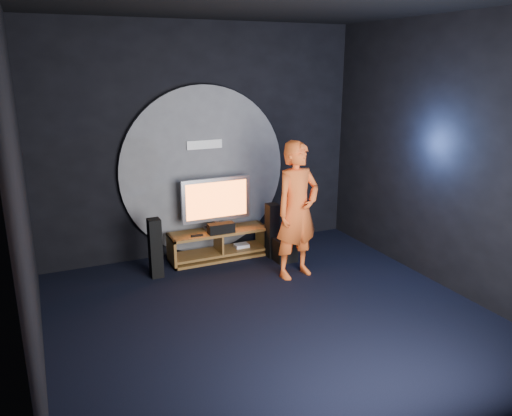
{
  "coord_description": "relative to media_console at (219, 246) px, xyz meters",
  "views": [
    {
      "loc": [
        -2.35,
        -4.74,
        2.91
      ],
      "look_at": [
        0.25,
        1.05,
        1.05
      ],
      "focal_mm": 35.0,
      "sensor_mm": 36.0,
      "label": 1
    }
  ],
  "objects": [
    {
      "name": "front_wall",
      "position": [
        -0.08,
        -4.55,
        1.56
      ],
      "size": [
        5.0,
        0.04,
        3.5
      ],
      "primitive_type": "cube",
      "color": "black",
      "rests_on": "ground"
    },
    {
      "name": "left_wall",
      "position": [
        -2.58,
        -2.05,
        1.56
      ],
      "size": [
        0.04,
        5.0,
        3.5
      ],
      "primitive_type": "cube",
      "color": "black",
      "rests_on": "ground"
    },
    {
      "name": "tv",
      "position": [
        -0.01,
        0.07,
        0.7
      ],
      "size": [
        1.07,
        0.22,
        0.8
      ],
      "color": "#A1A1A8",
      "rests_on": "media_console"
    },
    {
      "name": "remote",
      "position": [
        -0.38,
        -0.12,
        0.27
      ],
      "size": [
        0.18,
        0.05,
        0.02
      ],
      "primitive_type": "cube",
      "color": "black",
      "rests_on": "media_console"
    },
    {
      "name": "media_console",
      "position": [
        0.0,
        0.0,
        0.0
      ],
      "size": [
        1.52,
        0.45,
        0.45
      ],
      "color": "olive",
      "rests_on": "ground"
    },
    {
      "name": "center_speaker",
      "position": [
        -0.01,
        -0.13,
        0.33
      ],
      "size": [
        0.4,
        0.15,
        0.15
      ],
      "primitive_type": "cube",
      "color": "black",
      "rests_on": "media_console"
    },
    {
      "name": "floor",
      "position": [
        -0.08,
        -2.05,
        -0.19
      ],
      "size": [
        5.0,
        5.0,
        0.0
      ],
      "primitive_type": "plane",
      "color": "black",
      "rests_on": "ground"
    },
    {
      "name": "right_wall",
      "position": [
        2.42,
        -2.05,
        1.56
      ],
      "size": [
        0.04,
        5.0,
        3.5
      ],
      "primitive_type": "cube",
      "color": "black",
      "rests_on": "ground"
    },
    {
      "name": "tower_speaker_right",
      "position": [
        0.77,
        -0.27,
        0.23
      ],
      "size": [
        0.17,
        0.19,
        0.85
      ],
      "primitive_type": "cube",
      "color": "black",
      "rests_on": "ground"
    },
    {
      "name": "player",
      "position": [
        0.77,
        -1.05,
        0.76
      ],
      "size": [
        0.77,
        0.58,
        1.92
      ],
      "primitive_type": "imported",
      "rotation": [
        0.0,
        0.0,
        0.19
      ],
      "color": "#F25B21",
      "rests_on": "ground"
    },
    {
      "name": "subwoofer",
      "position": [
        0.88,
        -0.5,
        -0.02
      ],
      "size": [
        0.32,
        0.32,
        0.35
      ],
      "primitive_type": "cube",
      "color": "black",
      "rests_on": "ground"
    },
    {
      "name": "back_wall",
      "position": [
        -0.08,
        0.45,
        1.56
      ],
      "size": [
        5.0,
        0.04,
        3.5
      ],
      "primitive_type": "cube",
      "color": "black",
      "rests_on": "ground"
    },
    {
      "name": "tower_speaker_left",
      "position": [
        -1.04,
        -0.29,
        0.23
      ],
      "size": [
        0.17,
        0.19,
        0.85
      ],
      "primitive_type": "cube",
      "color": "black",
      "rests_on": "ground"
    },
    {
      "name": "wall_disc_panel",
      "position": [
        -0.08,
        0.39,
        1.11
      ],
      "size": [
        2.6,
        0.11,
        2.6
      ],
      "color": "#515156",
      "rests_on": "ground"
    }
  ]
}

